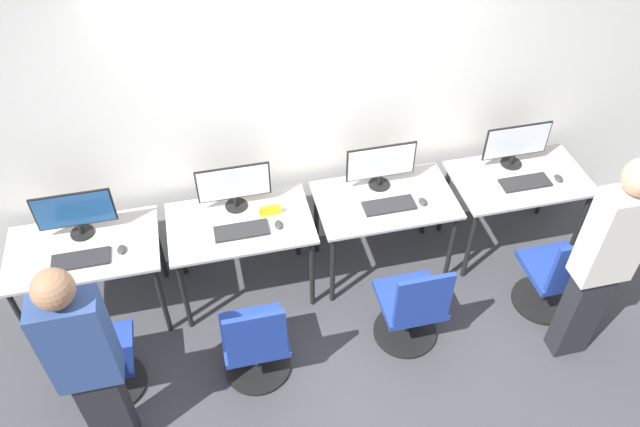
{
  "coord_description": "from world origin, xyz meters",
  "views": [
    {
      "loc": [
        -0.72,
        -2.97,
        3.96
      ],
      "look_at": [
        0.0,
        0.13,
        0.9
      ],
      "focal_mm": 35.0,
      "sensor_mm": 36.0,
      "label": 1
    }
  ],
  "objects_px": {
    "office_chair_left": "(256,346)",
    "keyboard_far_right": "(525,183)",
    "keyboard_left": "(242,231)",
    "office_chair_far_right": "(556,278)",
    "person_far_left": "(87,362)",
    "office_chair_far_left": "(101,364)",
    "mouse_far_right": "(559,178)",
    "office_chair_right": "(412,310)",
    "person_far_right": "(605,258)",
    "monitor_right": "(381,164)",
    "mouse_right": "(423,202)",
    "mouse_far_left": "(122,249)",
    "monitor_left": "(234,185)",
    "keyboard_right": "(389,206)",
    "mouse_left": "(279,225)",
    "monitor_far_left": "(75,213)",
    "monitor_far_right": "(516,143)"
  },
  "relations": [
    {
      "from": "monitor_far_left",
      "to": "mouse_left",
      "type": "distance_m",
      "value": 1.42
    },
    {
      "from": "keyboard_left",
      "to": "keyboard_right",
      "type": "height_order",
      "value": "same"
    },
    {
      "from": "person_far_left",
      "to": "monitor_right",
      "type": "distance_m",
      "value": 2.47
    },
    {
      "from": "monitor_left",
      "to": "office_chair_far_right",
      "type": "xyz_separation_m",
      "value": [
        2.27,
        -0.91,
        -0.6
      ]
    },
    {
      "from": "office_chair_left",
      "to": "keyboard_right",
      "type": "height_order",
      "value": "office_chair_left"
    },
    {
      "from": "office_chair_far_left",
      "to": "mouse_far_right",
      "type": "bearing_deg",
      "value": 9.98
    },
    {
      "from": "mouse_right",
      "to": "mouse_far_right",
      "type": "distance_m",
      "value": 1.14
    },
    {
      "from": "monitor_far_left",
      "to": "office_chair_right",
      "type": "relative_size",
      "value": 0.62
    },
    {
      "from": "person_far_right",
      "to": "mouse_far_right",
      "type": "bearing_deg",
      "value": 74.27
    },
    {
      "from": "office_chair_left",
      "to": "mouse_far_right",
      "type": "bearing_deg",
      "value": 15.71
    },
    {
      "from": "monitor_right",
      "to": "mouse_right",
      "type": "xyz_separation_m",
      "value": [
        0.26,
        -0.28,
        -0.19
      ]
    },
    {
      "from": "mouse_right",
      "to": "office_chair_far_right",
      "type": "bearing_deg",
      "value": -34.95
    },
    {
      "from": "person_far_left",
      "to": "mouse_far_right",
      "type": "distance_m",
      "value": 3.66
    },
    {
      "from": "monitor_right",
      "to": "keyboard_far_right",
      "type": "xyz_separation_m",
      "value": [
        1.12,
        -0.24,
        -0.2
      ]
    },
    {
      "from": "mouse_far_left",
      "to": "keyboard_far_right",
      "type": "relative_size",
      "value": 0.23
    },
    {
      "from": "person_far_left",
      "to": "office_chair_far_right",
      "type": "height_order",
      "value": "person_far_left"
    },
    {
      "from": "mouse_left",
      "to": "office_chair_left",
      "type": "height_order",
      "value": "office_chair_left"
    },
    {
      "from": "office_chair_far_left",
      "to": "monitor_left",
      "type": "bearing_deg",
      "value": 40.33
    },
    {
      "from": "office_chair_far_right",
      "to": "person_far_left",
      "type": "bearing_deg",
      "value": -173.74
    },
    {
      "from": "office_chair_far_left",
      "to": "office_chair_right",
      "type": "xyz_separation_m",
      "value": [
        2.17,
        -0.04,
        0.0
      ]
    },
    {
      "from": "mouse_left",
      "to": "office_chair_right",
      "type": "height_order",
      "value": "office_chair_right"
    },
    {
      "from": "monitor_left",
      "to": "mouse_far_left",
      "type": "bearing_deg",
      "value": -161.82
    },
    {
      "from": "monitor_far_left",
      "to": "monitor_far_right",
      "type": "distance_m",
      "value": 3.35
    },
    {
      "from": "mouse_left",
      "to": "monitor_far_left",
      "type": "bearing_deg",
      "value": 169.78
    },
    {
      "from": "monitor_left",
      "to": "keyboard_far_right",
      "type": "relative_size",
      "value": 1.38
    },
    {
      "from": "monitor_left",
      "to": "office_chair_right",
      "type": "bearing_deg",
      "value": -40.71
    },
    {
      "from": "mouse_right",
      "to": "office_chair_right",
      "type": "bearing_deg",
      "value": -112.63
    },
    {
      "from": "office_chair_right",
      "to": "keyboard_far_right",
      "type": "height_order",
      "value": "office_chair_right"
    },
    {
      "from": "mouse_left",
      "to": "person_far_right",
      "type": "height_order",
      "value": "person_far_right"
    },
    {
      "from": "monitor_far_left",
      "to": "mouse_left",
      "type": "bearing_deg",
      "value": -10.22
    },
    {
      "from": "monitor_right",
      "to": "mouse_left",
      "type": "bearing_deg",
      "value": -162.25
    },
    {
      "from": "monitor_right",
      "to": "keyboard_right",
      "type": "distance_m",
      "value": 0.32
    },
    {
      "from": "mouse_far_left",
      "to": "mouse_right",
      "type": "bearing_deg",
      "value": -0.33
    },
    {
      "from": "person_far_left",
      "to": "monitor_left",
      "type": "relative_size",
      "value": 3.08
    },
    {
      "from": "monitor_far_right",
      "to": "person_far_right",
      "type": "bearing_deg",
      "value": -90.28
    },
    {
      "from": "office_chair_left",
      "to": "monitor_right",
      "type": "distance_m",
      "value": 1.63
    },
    {
      "from": "monitor_left",
      "to": "keyboard_far_right",
      "type": "xyz_separation_m",
      "value": [
        2.24,
        -0.26,
        -0.2
      ]
    },
    {
      "from": "person_far_left",
      "to": "monitor_far_right",
      "type": "relative_size",
      "value": 3.08
    },
    {
      "from": "keyboard_left",
      "to": "keyboard_far_right",
      "type": "distance_m",
      "value": 2.24
    },
    {
      "from": "office_chair_far_left",
      "to": "office_chair_right",
      "type": "height_order",
      "value": "same"
    },
    {
      "from": "office_chair_left",
      "to": "mouse_far_left",
      "type": "bearing_deg",
      "value": 138.36
    },
    {
      "from": "monitor_left",
      "to": "keyboard_right",
      "type": "xyz_separation_m",
      "value": [
        1.12,
        -0.27,
        -0.2
      ]
    },
    {
      "from": "office_chair_left",
      "to": "keyboard_far_right",
      "type": "bearing_deg",
      "value": 17.9
    },
    {
      "from": "monitor_far_right",
      "to": "keyboard_far_right",
      "type": "xyz_separation_m",
      "value": [
        -0.0,
        -0.25,
        -0.2
      ]
    },
    {
      "from": "monitor_left",
      "to": "keyboard_far_right",
      "type": "height_order",
      "value": "monitor_left"
    },
    {
      "from": "keyboard_left",
      "to": "monitor_far_right",
      "type": "relative_size",
      "value": 0.73
    },
    {
      "from": "monitor_far_left",
      "to": "office_chair_far_right",
      "type": "bearing_deg",
      "value": -14.54
    },
    {
      "from": "keyboard_far_right",
      "to": "person_far_right",
      "type": "relative_size",
      "value": 0.22
    },
    {
      "from": "office_chair_left",
      "to": "mouse_right",
      "type": "height_order",
      "value": "office_chair_left"
    },
    {
      "from": "mouse_far_left",
      "to": "office_chair_far_left",
      "type": "distance_m",
      "value": 0.78
    }
  ]
}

